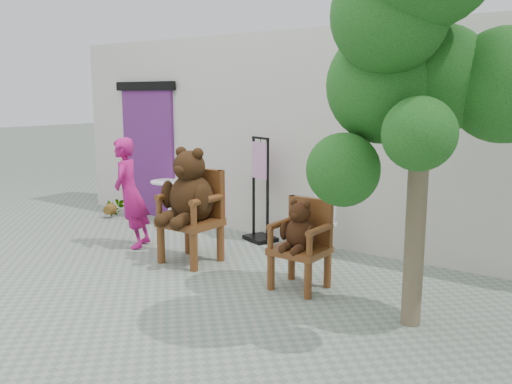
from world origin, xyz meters
TOP-DOWN VIEW (x-y plane):
  - ground_plane at (0.00, 0.00)m, footprint 60.00×60.00m
  - back_wall at (0.00, 3.10)m, footprint 9.00×1.00m
  - doorway at (-3.00, 2.58)m, footprint 1.40×0.11m
  - chair_big at (-0.53, 0.97)m, footprint 0.71×0.77m
  - chair_small at (1.09, 0.98)m, footprint 0.56×0.53m
  - person at (-1.69, 0.99)m, footprint 0.59×0.66m
  - cafe_table at (-2.30, 2.35)m, footprint 0.60×0.60m
  - display_stand at (-0.41, 2.31)m, footprint 0.54×0.48m
  - stool_bucket at (0.72, 2.21)m, footprint 0.32×0.32m
  - tree at (2.42, 0.61)m, footprint 1.98×2.03m
  - potted_plant at (-3.40, 2.06)m, footprint 0.41×0.39m

SIDE VIEW (x-z plane):
  - ground_plane at x=0.00m, z-range 0.00..0.00m
  - potted_plant at x=-3.40m, z-range 0.00..0.36m
  - cafe_table at x=-2.30m, z-range 0.09..0.79m
  - display_stand at x=-0.41m, z-range -0.17..1.34m
  - chair_small at x=1.09m, z-range 0.10..1.09m
  - stool_bucket at x=0.72m, z-range -0.08..1.37m
  - person at x=-1.69m, z-range 0.00..1.52m
  - chair_big at x=-0.53m, z-range 0.09..1.56m
  - doorway at x=-3.00m, z-range 0.00..2.33m
  - back_wall at x=0.00m, z-range 0.00..3.00m
  - tree at x=2.42m, z-range 0.68..4.46m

